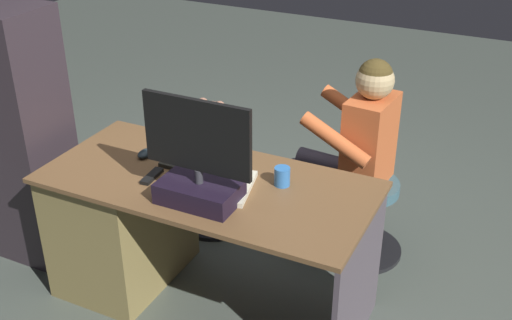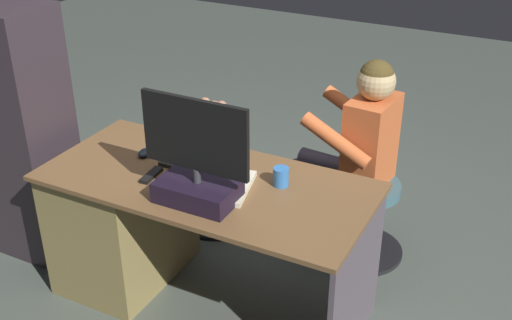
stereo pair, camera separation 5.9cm
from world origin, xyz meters
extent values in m
plane|color=#49524A|center=(0.00, 0.00, 0.00)|extent=(10.00, 10.00, 0.00)
cube|color=brown|center=(0.00, 0.30, 0.70)|extent=(1.56, 0.73, 0.02)
cube|color=olive|center=(0.52, 0.30, 0.35)|extent=(0.50, 0.67, 0.69)
cube|color=#574C57|center=(-0.76, 0.30, 0.35)|extent=(0.02, 0.65, 0.69)
cube|color=black|center=(-0.06, 0.47, 0.76)|extent=(0.35, 0.22, 0.09)
cylinder|color=#333338|center=(-0.06, 0.47, 0.84)|extent=(0.04, 0.04, 0.06)
cube|color=black|center=(-0.06, 0.47, 1.03)|extent=(0.50, 0.02, 0.32)
cube|color=black|center=(-0.06, 0.46, 1.03)|extent=(0.46, 0.00, 0.29)
cube|color=black|center=(0.06, 0.22, 0.72)|extent=(0.42, 0.14, 0.02)
ellipsoid|color=#1D292F|center=(0.39, 0.23, 0.73)|extent=(0.06, 0.10, 0.04)
cylinder|color=#3372BF|center=(-0.33, 0.19, 0.76)|extent=(0.07, 0.07, 0.09)
cube|color=black|center=(0.24, 0.39, 0.72)|extent=(0.06, 0.15, 0.02)
cube|color=beige|center=(-0.12, 0.33, 0.73)|extent=(0.28, 0.34, 0.02)
cylinder|color=black|center=(0.35, -0.37, 0.01)|extent=(0.48, 0.48, 0.03)
cylinder|color=gray|center=(0.35, -0.37, 0.21)|extent=(0.04, 0.04, 0.37)
cylinder|color=navy|center=(0.35, -0.37, 0.42)|extent=(0.37, 0.37, 0.06)
ellipsoid|color=#A06B54|center=(0.35, -0.37, 0.55)|extent=(0.19, 0.16, 0.20)
sphere|color=#A06B54|center=(0.35, -0.37, 0.71)|extent=(0.15, 0.15, 0.15)
sphere|color=beige|center=(0.35, -0.43, 0.70)|extent=(0.06, 0.06, 0.06)
sphere|color=#A06B54|center=(0.30, -0.37, 0.77)|extent=(0.06, 0.06, 0.06)
sphere|color=#A06B54|center=(0.41, -0.37, 0.77)|extent=(0.06, 0.06, 0.06)
cylinder|color=#A06B54|center=(0.26, -0.40, 0.59)|extent=(0.05, 0.15, 0.10)
cylinder|color=#A06B54|center=(0.45, -0.40, 0.59)|extent=(0.05, 0.15, 0.10)
cylinder|color=#A06B54|center=(0.30, -0.47, 0.48)|extent=(0.06, 0.12, 0.06)
cylinder|color=#A06B54|center=(0.40, -0.47, 0.48)|extent=(0.06, 0.12, 0.06)
cylinder|color=black|center=(-0.55, -0.45, 0.01)|extent=(0.47, 0.47, 0.03)
cylinder|color=gray|center=(-0.55, -0.45, 0.21)|extent=(0.04, 0.04, 0.37)
cylinder|color=#3A5F6B|center=(-0.55, -0.45, 0.42)|extent=(0.37, 0.37, 0.06)
cube|color=#C95D2F|center=(-0.55, -0.45, 0.70)|extent=(0.23, 0.34, 0.49)
sphere|color=tan|center=(-0.55, -0.45, 1.04)|extent=(0.20, 0.20, 0.20)
sphere|color=#483B1B|center=(-0.55, -0.45, 1.06)|extent=(0.18, 0.18, 0.18)
cylinder|color=#C95D2F|center=(-0.43, -0.24, 0.77)|extent=(0.39, 0.11, 0.23)
cylinder|color=#C95D2F|center=(-0.39, -0.64, 0.77)|extent=(0.39, 0.11, 0.23)
cylinder|color=#36313F|center=(-0.35, -0.34, 0.47)|extent=(0.42, 0.15, 0.11)
cylinder|color=#36313F|center=(-0.14, -0.32, 0.23)|extent=(0.10, 0.10, 0.45)
cylinder|color=#36313F|center=(-0.33, -0.52, 0.47)|extent=(0.42, 0.15, 0.11)
cylinder|color=#36313F|center=(-0.13, -0.50, 0.23)|extent=(0.10, 0.10, 0.45)
cube|color=#30272D|center=(1.12, 0.32, 0.70)|extent=(0.44, 0.36, 1.40)
camera|label=1|loc=(-1.32, 2.50, 2.18)|focal=44.69mm
camera|label=2|loc=(-1.37, 2.47, 2.18)|focal=44.69mm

